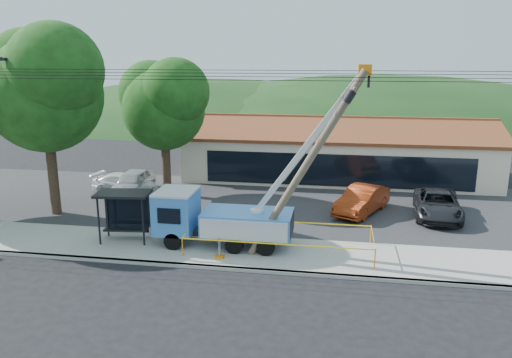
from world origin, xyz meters
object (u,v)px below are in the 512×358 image
Objects in this scene: leaning_pole at (311,158)px; bus_shelter at (125,204)px; car_red at (361,214)px; car_silver at (134,195)px; car_white at (126,195)px; car_dark at (436,218)px; utility_truck at (220,216)px.

leaning_pole is 9.49m from bus_shelter.
leaning_pole is at bearing -84.47° from car_red.
car_silver is at bearing -160.85° from car_red.
bus_shelter is at bearing -147.79° from car_white.
utility_truck is at bearing -145.40° from car_dark.
car_white is at bearing 179.84° from car_dark.
car_red reaches higher than car_dark.
car_red is 1.06× the size of car_white.
car_red is at bearing -175.27° from car_dark.
utility_truck is at bearing -5.60° from bus_shelter.
car_dark is at bearing -6.50° from car_silver.
car_red is (14.75, -1.70, 0.00)m from car_silver.
car_silver is 0.58m from car_white.
car_white is at bearing 170.94° from car_silver.
utility_truck is at bearing 168.57° from leaning_pole.
car_silver is (-3.06, 8.09, -1.95)m from bus_shelter.
utility_truck is 12.89m from car_dark.
car_silver is (-12.10, 8.89, -4.75)m from leaning_pole.
car_red is 4.21m from car_dark.
utility_truck is at bearing -111.86° from car_red.
bus_shelter reaches higher than car_red.
car_silver reaches higher than car_red.
car_red is (6.93, 6.32, -1.57)m from utility_truck.
car_red is (11.68, 6.39, -1.95)m from bus_shelter.
leaning_pole is 1.89× the size of car_white.
leaning_pole is at bearing -37.58° from car_silver.
leaning_pole reaches higher than car_white.
car_red reaches higher than car_white.
utility_truck is 2.12× the size of car_silver.
leaning_pole is 10.99m from car_dark.
car_dark is (19.54, -1.81, 0.00)m from car_white.
car_red is at bearing 69.79° from leaning_pole.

